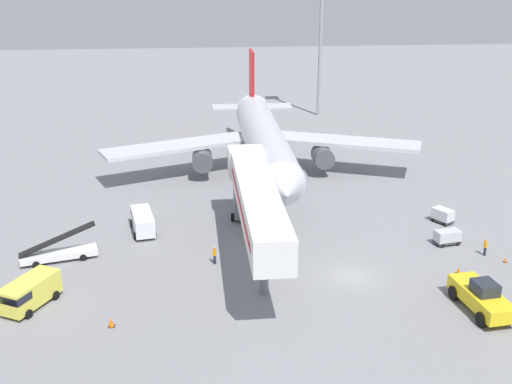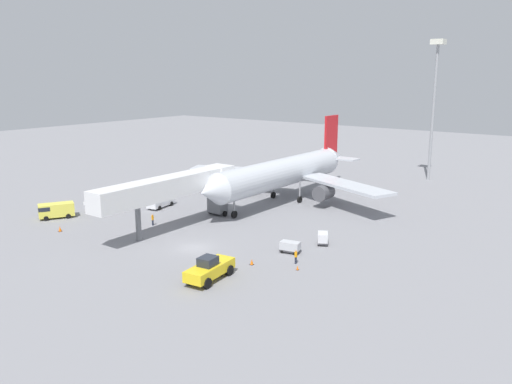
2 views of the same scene
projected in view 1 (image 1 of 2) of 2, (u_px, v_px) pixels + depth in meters
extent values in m
plane|color=gray|center=(353.00, 277.00, 52.95)|extent=(300.00, 300.00, 0.00)
cylinder|color=silver|center=(265.00, 141.00, 74.27)|extent=(4.65, 30.23, 4.58)
cone|color=silver|center=(285.00, 190.00, 58.45)|extent=(4.49, 3.59, 4.48)
cone|color=silver|center=(251.00, 106.00, 90.90)|extent=(4.36, 5.58, 4.35)
cube|color=red|center=(252.00, 77.00, 88.15)|extent=(0.37, 4.37, 7.32)
cube|color=silver|center=(272.00, 106.00, 89.39)|extent=(5.50, 3.19, 0.24)
cube|color=silver|center=(232.00, 107.00, 88.90)|extent=(5.50, 3.19, 0.24)
cube|color=silver|center=(346.00, 142.00, 77.92)|extent=(18.12, 10.75, 0.44)
cube|color=silver|center=(176.00, 146.00, 76.06)|extent=(18.14, 10.68, 0.44)
cylinder|color=#4C4C51|center=(323.00, 156.00, 77.17)|extent=(2.42, 3.14, 2.41)
cylinder|color=#4C4C51|center=(202.00, 160.00, 75.86)|extent=(2.42, 3.14, 2.41)
cylinder|color=gray|center=(277.00, 200.00, 64.22)|extent=(0.28, 0.28, 2.99)
cylinder|color=black|center=(277.00, 214.00, 64.72)|extent=(0.35, 1.10, 1.10)
cylinder|color=gray|center=(284.00, 160.00, 77.18)|extent=(0.28, 0.28, 2.99)
cylinder|color=black|center=(284.00, 171.00, 77.69)|extent=(0.35, 1.10, 1.10)
cylinder|color=gray|center=(241.00, 161.00, 76.70)|extent=(0.28, 0.28, 2.99)
cylinder|color=black|center=(241.00, 173.00, 77.21)|extent=(0.35, 1.10, 1.10)
cube|color=silver|center=(258.00, 203.00, 52.36)|extent=(3.11, 21.62, 2.70)
cube|color=red|center=(240.00, 204.00, 52.22)|extent=(0.13, 18.15, 0.44)
cube|color=silver|center=(246.00, 162.00, 63.03)|extent=(3.46, 2.82, 2.84)
cube|color=#232833|center=(245.00, 156.00, 64.16)|extent=(3.30, 0.26, 0.90)
cube|color=slate|center=(247.00, 197.00, 63.64)|extent=(2.56, 1.81, 4.21)
cylinder|color=black|center=(233.00, 217.00, 64.22)|extent=(0.30, 0.80, 0.80)
cylinder|color=black|center=(261.00, 216.00, 64.50)|extent=(0.30, 0.80, 0.80)
cylinder|color=slate|center=(264.00, 267.00, 49.57)|extent=(0.70, 0.70, 4.61)
cube|color=yellow|center=(481.00, 298.00, 47.47)|extent=(2.93, 6.36, 1.09)
cube|color=#232833|center=(485.00, 288.00, 46.84)|extent=(1.76, 1.97, 0.90)
cylinder|color=black|center=(508.00, 316.00, 46.03)|extent=(0.53, 1.14, 1.10)
cylinder|color=black|center=(482.00, 320.00, 45.60)|extent=(0.53, 1.14, 1.10)
cylinder|color=black|center=(479.00, 290.00, 49.70)|extent=(0.53, 1.14, 1.10)
cylinder|color=black|center=(454.00, 293.00, 49.27)|extent=(0.53, 1.14, 1.10)
cube|color=white|center=(59.00, 254.00, 55.66)|extent=(6.72, 3.23, 0.55)
cube|color=black|center=(57.00, 239.00, 55.18)|extent=(6.57, 2.53, 2.27)
cylinder|color=black|center=(81.00, 250.00, 57.08)|extent=(0.64, 0.37, 0.60)
cylinder|color=black|center=(83.00, 257.00, 55.71)|extent=(0.64, 0.37, 0.60)
cylinder|color=black|center=(35.00, 257.00, 55.80)|extent=(0.64, 0.37, 0.60)
cylinder|color=black|center=(36.00, 264.00, 54.43)|extent=(0.64, 0.37, 0.60)
cube|color=#E5DB4C|center=(30.00, 291.00, 48.10)|extent=(4.10, 5.24, 1.87)
cube|color=#1E232D|center=(14.00, 297.00, 46.52)|extent=(2.56, 2.35, 0.60)
cylinder|color=black|center=(28.00, 314.00, 46.74)|extent=(0.65, 0.77, 0.68)
cylinder|color=black|center=(7.00, 309.00, 47.45)|extent=(0.65, 0.77, 0.68)
cylinder|color=black|center=(55.00, 295.00, 49.35)|extent=(0.65, 0.77, 0.68)
cylinder|color=black|center=(35.00, 290.00, 50.06)|extent=(0.65, 0.77, 0.68)
cube|color=white|center=(143.00, 221.00, 61.41)|extent=(2.70, 5.32, 1.64)
cube|color=#1E232D|center=(140.00, 211.00, 62.85)|extent=(2.10, 1.93, 0.52)
cylinder|color=black|center=(132.00, 223.00, 62.87)|extent=(0.44, 0.73, 0.68)
cylinder|color=black|center=(150.00, 221.00, 63.32)|extent=(0.44, 0.73, 0.68)
cylinder|color=black|center=(136.00, 236.00, 60.02)|extent=(0.44, 0.73, 0.68)
cylinder|color=black|center=(154.00, 234.00, 60.47)|extent=(0.44, 0.73, 0.68)
cube|color=#38383D|center=(447.00, 241.00, 58.93)|extent=(2.48, 1.63, 0.22)
cube|color=silver|center=(448.00, 236.00, 58.73)|extent=(2.48, 1.63, 0.95)
cylinder|color=black|center=(451.00, 239.00, 59.69)|extent=(0.38, 0.19, 0.36)
cylinder|color=black|center=(458.00, 244.00, 58.68)|extent=(0.38, 0.19, 0.36)
cylinder|color=black|center=(436.00, 241.00, 59.25)|extent=(0.38, 0.19, 0.36)
cylinder|color=black|center=(442.00, 246.00, 58.25)|extent=(0.38, 0.19, 0.36)
cube|color=#38383D|center=(442.00, 220.00, 63.79)|extent=(2.05, 2.35, 0.22)
cube|color=silver|center=(443.00, 214.00, 63.57)|extent=(2.05, 2.35, 1.06)
cylinder|color=black|center=(433.00, 220.00, 64.06)|extent=(0.28, 0.37, 0.36)
cylinder|color=black|center=(440.00, 218.00, 64.67)|extent=(0.28, 0.37, 0.36)
cylinder|color=black|center=(444.00, 224.00, 62.98)|extent=(0.28, 0.37, 0.36)
cylinder|color=black|center=(451.00, 222.00, 63.59)|extent=(0.28, 0.37, 0.36)
cylinder|color=#1E2333|center=(215.00, 260.00, 55.11)|extent=(0.31, 0.31, 0.79)
cylinder|color=orange|center=(215.00, 252.00, 54.87)|extent=(0.42, 0.42, 0.62)
sphere|color=tan|center=(215.00, 248.00, 54.72)|extent=(0.21, 0.21, 0.21)
cylinder|color=#1E2333|center=(485.00, 251.00, 56.68)|extent=(0.31, 0.31, 0.77)
cylinder|color=orange|center=(486.00, 244.00, 56.45)|extent=(0.41, 0.41, 0.61)
sphere|color=tan|center=(486.00, 240.00, 56.30)|extent=(0.21, 0.21, 0.21)
cube|color=black|center=(505.00, 262.00, 55.51)|extent=(0.31, 0.31, 0.03)
cone|color=orange|center=(505.00, 260.00, 55.42)|extent=(0.26, 0.26, 0.46)
cube|color=black|center=(112.00, 326.00, 45.76)|extent=(0.48, 0.48, 0.03)
cone|color=orange|center=(111.00, 322.00, 45.63)|extent=(0.40, 0.40, 0.70)
cube|color=black|center=(458.00, 273.00, 53.49)|extent=(0.42, 0.42, 0.03)
cone|color=orange|center=(459.00, 270.00, 53.38)|extent=(0.36, 0.36, 0.62)
cylinder|color=#93969B|center=(321.00, 37.00, 104.07)|extent=(0.56, 0.56, 25.94)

